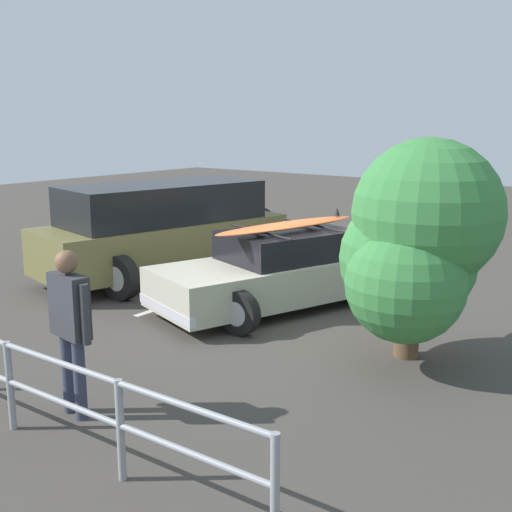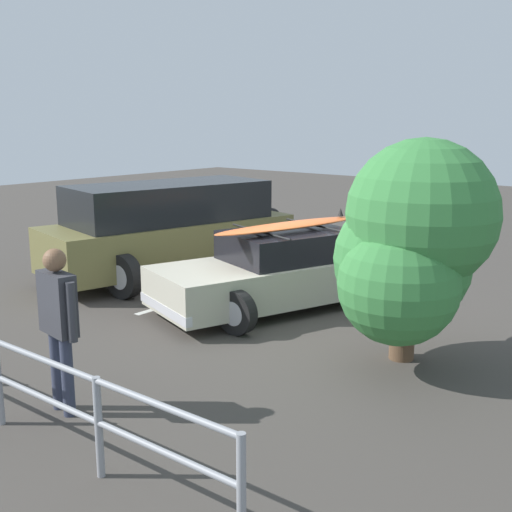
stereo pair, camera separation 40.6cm
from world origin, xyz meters
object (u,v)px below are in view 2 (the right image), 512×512
object	(u,v)px
sedan_car	(282,270)
person_bystander	(58,316)
bush_near_left	(412,244)
suv_car	(170,228)

from	to	relation	value
sedan_car	person_bystander	world-z (taller)	person_bystander
sedan_car	bush_near_left	xyz separation A→B (m)	(-2.75, 1.02, 0.93)
person_bystander	bush_near_left	bearing A→B (deg)	-121.63
suv_car	bush_near_left	xyz separation A→B (m)	(-5.69, 1.32, 0.60)
person_bystander	bush_near_left	size ratio (longest dim) A/B	0.62
sedan_car	person_bystander	size ratio (longest dim) A/B	2.54
suv_car	bush_near_left	size ratio (longest dim) A/B	1.83
person_bystander	suv_car	bearing A→B (deg)	-53.76
person_bystander	sedan_car	bearing A→B (deg)	-82.61
bush_near_left	suv_car	bearing A→B (deg)	-13.04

